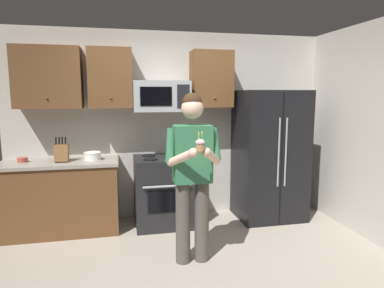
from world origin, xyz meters
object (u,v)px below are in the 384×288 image
(microwave, at_px, (161,96))
(person, at_px, (193,169))
(refrigerator, at_px, (270,155))
(cupcake, at_px, (200,145))
(bowl_small_colored, at_px, (22,160))
(oven_range, at_px, (164,191))
(knife_block, at_px, (62,153))
(bowl_large_white, at_px, (93,156))

(microwave, relative_size, person, 0.42)
(refrigerator, distance_m, cupcake, 1.98)
(person, bearing_deg, bowl_small_colored, 148.65)
(oven_range, bearing_deg, refrigerator, -1.50)
(refrigerator, xyz_separation_m, knife_block, (-2.76, 0.01, 0.13))
(cupcake, bearing_deg, knife_block, 135.23)
(person, relative_size, cupcake, 10.13)
(microwave, xyz_separation_m, bowl_small_colored, (-1.73, -0.08, -0.77))
(bowl_small_colored, bearing_deg, knife_block, -8.70)
(refrigerator, bearing_deg, oven_range, 178.50)
(cupcake, bearing_deg, refrigerator, 46.15)
(oven_range, xyz_separation_m, person, (0.16, -1.11, 0.53))
(knife_block, height_order, cupcake, cupcake)
(knife_block, bearing_deg, bowl_large_white, 7.98)
(cupcake, bearing_deg, person, 90.00)
(microwave, bearing_deg, refrigerator, -6.03)
(refrigerator, relative_size, person, 1.02)
(oven_range, distance_m, person, 1.24)
(oven_range, xyz_separation_m, bowl_small_colored, (-1.73, 0.04, 0.49))
(refrigerator, xyz_separation_m, bowl_small_colored, (-3.23, 0.08, 0.05))
(microwave, relative_size, knife_block, 2.31)
(oven_range, distance_m, bowl_small_colored, 1.80)
(microwave, relative_size, bowl_small_colored, 5.89)
(bowl_large_white, bearing_deg, oven_range, -1.35)
(person, bearing_deg, oven_range, 98.10)
(knife_block, distance_m, bowl_large_white, 0.37)
(microwave, distance_m, bowl_large_white, 1.17)
(microwave, height_order, person, microwave)
(oven_range, relative_size, microwave, 1.26)
(microwave, height_order, refrigerator, microwave)
(microwave, xyz_separation_m, refrigerator, (1.50, -0.16, -0.82))
(oven_range, relative_size, cupcake, 5.36)
(oven_range, height_order, microwave, microwave)
(oven_range, bearing_deg, cupcake, -83.74)
(bowl_large_white, xyz_separation_m, bowl_small_colored, (-0.83, 0.02, -0.02))
(oven_range, height_order, bowl_small_colored, bowl_small_colored)
(refrigerator, bearing_deg, knife_block, 179.80)
(microwave, xyz_separation_m, cupcake, (0.16, -1.56, -0.43))
(person, bearing_deg, bowl_large_white, 133.12)
(oven_range, xyz_separation_m, cupcake, (0.16, -1.44, 0.83))
(bowl_large_white, relative_size, person, 0.12)
(knife_block, bearing_deg, person, -37.24)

